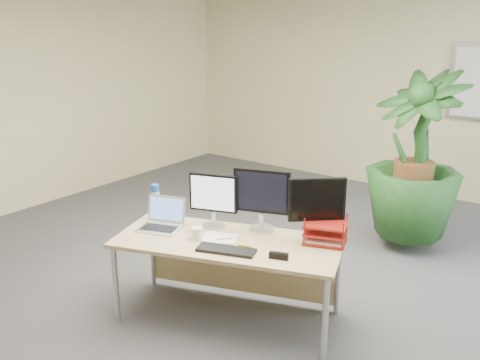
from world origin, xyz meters
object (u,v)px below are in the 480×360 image
Objects in this scene: desk at (232,252)px; floor_plant at (413,179)px; laptop at (162,220)px; monitor_right at (262,196)px; monitor_left at (213,197)px.

floor_plant reaches higher than desk.
desk is 4.62× the size of laptop.
desk is 1.26× the size of floor_plant.
monitor_right is at bearing 31.86° from laptop.
laptop is at bearing -161.21° from desk.
monitor_left is 1.10× the size of laptop.
floor_plant is at bearing 65.63° from monitor_left.
laptop reaches higher than desk.
desk is at bearing -16.17° from monitor_left.
laptop is (-0.33, -0.26, -0.20)m from monitor_left.
monitor_left is (-0.24, 0.07, 0.40)m from desk.
laptop is at bearing -148.14° from monitor_right.
laptop is at bearing -118.54° from floor_plant.
monitor_left reaches higher than desk.
monitor_right is 1.25× the size of laptop.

